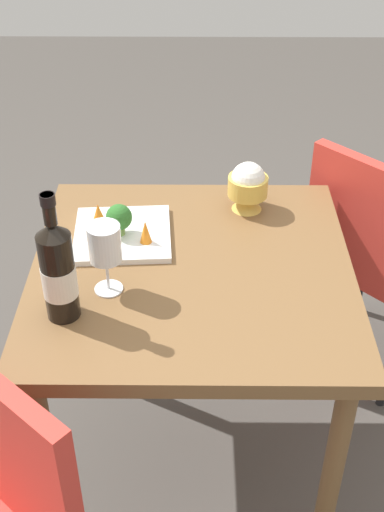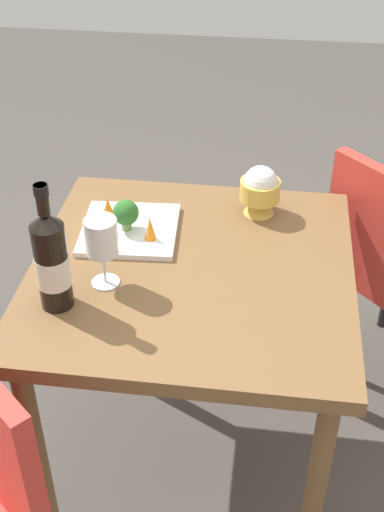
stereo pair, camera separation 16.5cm
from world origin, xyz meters
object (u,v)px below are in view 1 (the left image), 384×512
(broccoli_floret, at_px, (119,218))
(carrot_garnish_right, at_px, (145,231))
(serving_plate, at_px, (123,234))
(chair_by_wall, at_px, (374,247))
(carrot_garnish_left, at_px, (98,214))
(rice_bowl, at_px, (248,186))
(wine_glass, at_px, (105,245))
(wine_bottle, at_px, (58,271))

(broccoli_floret, xyz_separation_m, carrot_garnish_right, (0.07, -0.04, -0.02))
(serving_plate, height_order, carrot_garnish_right, carrot_garnish_right)
(serving_plate, bearing_deg, chair_by_wall, 19.09)
(chair_by_wall, bearing_deg, carrot_garnish_left, -118.93)
(carrot_garnish_right, bearing_deg, carrot_garnish_left, 146.82)
(chair_by_wall, xyz_separation_m, rice_bowl, (-0.41, -0.12, 0.29))
(carrot_garnish_right, bearing_deg, wine_glass, -113.93)
(rice_bowl, bearing_deg, broccoli_floret, -155.84)
(wine_bottle, distance_m, wine_glass, 0.13)
(chair_by_wall, distance_m, carrot_garnish_left, 0.88)
(chair_by_wall, xyz_separation_m, carrot_garnish_left, (-0.81, -0.22, 0.26))
(broccoli_floret, bearing_deg, wine_glass, -92.22)
(carrot_garnish_right, bearing_deg, serving_plate, 145.30)
(serving_plate, xyz_separation_m, carrot_garnish_right, (0.07, -0.04, 0.04))
(wine_glass, xyz_separation_m, serving_plate, (0.01, 0.22, -0.12))
(wine_glass, bearing_deg, chair_by_wall, 32.19)
(serving_plate, bearing_deg, wine_bottle, -108.52)
(serving_plate, height_order, broccoli_floret, broccoli_floret)
(wine_bottle, bearing_deg, rice_bowl, 45.87)
(serving_plate, bearing_deg, wine_glass, -93.28)
(broccoli_floret, distance_m, carrot_garnish_right, 0.08)
(rice_bowl, distance_m, broccoli_floret, 0.37)
(broccoli_floret, bearing_deg, carrot_garnish_right, -26.81)
(serving_plate, distance_m, carrot_garnish_right, 0.09)
(wine_glass, relative_size, rice_bowl, 1.26)
(chair_by_wall, relative_size, broccoli_floret, 9.91)
(wine_glass, relative_size, serving_plate, 0.67)
(wine_glass, height_order, carrot_garnish_right, wine_glass)
(rice_bowl, distance_m, serving_plate, 0.37)
(chair_by_wall, relative_size, wine_glass, 4.75)
(chair_by_wall, relative_size, serving_plate, 3.20)
(carrot_garnish_right, bearing_deg, wine_bottle, -122.53)
(serving_plate, relative_size, carrot_garnish_left, 4.51)
(wine_glass, height_order, carrot_garnish_left, wine_glass)
(carrot_garnish_right, bearing_deg, broccoli_floret, 153.19)
(rice_bowl, relative_size, carrot_garnish_right, 2.24)
(rice_bowl, bearing_deg, wine_bottle, -134.13)
(chair_by_wall, height_order, carrot_garnish_left, chair_by_wall)
(chair_by_wall, distance_m, rice_bowl, 0.52)
(wine_bottle, relative_size, carrot_garnish_right, 4.98)
(wine_glass, bearing_deg, serving_plate, 86.72)
(chair_by_wall, xyz_separation_m, wine_bottle, (-0.85, -0.57, 0.33))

